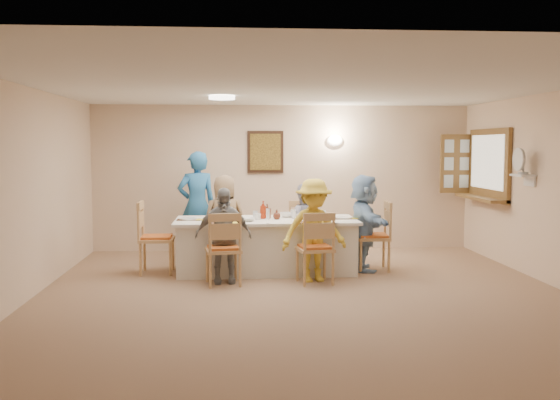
{
  "coord_description": "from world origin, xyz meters",
  "views": [
    {
      "loc": [
        -0.84,
        -7.25,
        1.81
      ],
      "look_at": [
        -0.2,
        1.4,
        1.05
      ],
      "focal_mm": 40.0,
      "sensor_mm": 36.0,
      "label": 1
    }
  ],
  "objects": [
    {
      "name": "ground",
      "position": [
        0.0,
        0.0,
        0.0
      ],
      "size": [
        7.0,
        7.0,
        0.0
      ],
      "primitive_type": "plane",
      "color": "#957151"
    },
    {
      "name": "placemat_br",
      "position": [
        0.21,
        2.01,
        0.76
      ],
      "size": [
        0.32,
        0.24,
        0.01
      ],
      "primitive_type": "cube",
      "color": "#472B19",
      "rests_on": "dining_table"
    },
    {
      "name": "chair_left_end",
      "position": [
        -1.94,
        1.59,
        0.52
      ],
      "size": [
        0.5,
        0.5,
        1.03
      ],
      "primitive_type": null,
      "rotation": [
        0.0,
        0.0,
        1.57
      ],
      "color": "tan",
      "rests_on": "ground"
    },
    {
      "name": "condiment_brown",
      "position": [
        -0.36,
        1.68,
        0.86
      ],
      "size": [
        0.15,
        0.15,
        0.21
      ],
      "primitive_type": "imported",
      "rotation": [
        0.0,
        0.0,
        -0.29
      ],
      "color": "#582717",
      "rests_on": "dining_table"
    },
    {
      "name": "napkin_le",
      "position": [
        -1.31,
        1.54,
        0.77
      ],
      "size": [
        0.14,
        0.14,
        0.01
      ],
      "primitive_type": "cube",
      "color": "yellow",
      "rests_on": "dining_table"
    },
    {
      "name": "diner_front_right",
      "position": [
        0.21,
        0.91,
        0.69
      ],
      "size": [
        1.08,
        0.84,
        1.37
      ],
      "primitive_type": "imported",
      "rotation": [
        0.0,
        0.0,
        0.19
      ],
      "color": "yellow",
      "rests_on": "ground"
    },
    {
      "name": "dining_table",
      "position": [
        -0.39,
        1.59,
        0.38
      ],
      "size": [
        2.58,
        1.09,
        0.76
      ],
      "primitive_type": "cube",
      "color": "silver",
      "rests_on": "ground"
    },
    {
      "name": "placemat_bl",
      "position": [
        -0.99,
        2.01,
        0.76
      ],
      "size": [
        0.37,
        0.28,
        0.01
      ],
      "primitive_type": "cube",
      "color": "#472B19",
      "rests_on": "dining_table"
    },
    {
      "name": "drinking_glass",
      "position": [
        -0.54,
        1.64,
        0.82
      ],
      "size": [
        0.07,
        0.07,
        0.11
      ],
      "primitive_type": "cylinder",
      "color": "silver",
      "rests_on": "dining_table"
    },
    {
      "name": "bowl_a",
      "position": [
        -0.65,
        1.35,
        0.79
      ],
      "size": [
        0.3,
        0.3,
        0.05
      ],
      "primitive_type": "imported",
      "rotation": [
        0.0,
        0.0,
        0.25
      ],
      "color": "white",
      "rests_on": "dining_table"
    },
    {
      "name": "napkin_re",
      "position": [
        0.91,
        1.54,
        0.77
      ],
      "size": [
        0.13,
        0.13,
        0.01
      ],
      "primitive_type": "cube",
      "color": "yellow",
      "rests_on": "dining_table"
    },
    {
      "name": "placemat_le",
      "position": [
        -1.49,
        1.59,
        0.76
      ],
      "size": [
        0.33,
        0.24,
        0.01
      ],
      "primitive_type": "cube",
      "color": "#472B19",
      "rests_on": "dining_table"
    },
    {
      "name": "shutter_door",
      "position": [
        2.95,
        3.16,
        1.5
      ],
      "size": [
        0.55,
        0.04,
        1.0
      ],
      "primitive_type": "cube",
      "color": "brown",
      "rests_on": "room_walls"
    },
    {
      "name": "caregiver",
      "position": [
        -1.44,
        2.74,
        0.86
      ],
      "size": [
        0.88,
        0.79,
        1.72
      ],
      "primitive_type": "imported",
      "rotation": [
        0.0,
        0.0,
        3.47
      ],
      "color": "#286CA6",
      "rests_on": "ground"
    },
    {
      "name": "condiment_ketchup",
      "position": [
        -0.43,
        1.64,
        0.89
      ],
      "size": [
        0.15,
        0.15,
        0.26
      ],
      "primitive_type": "imported",
      "rotation": [
        0.0,
        0.0,
        0.26
      ],
      "color": "#A2280D",
      "rests_on": "dining_table"
    },
    {
      "name": "wall_picture",
      "position": [
        -0.3,
        3.46,
        1.7
      ],
      "size": [
        0.62,
        0.05,
        0.72
      ],
      "color": "#351D12",
      "rests_on": "room_walls"
    },
    {
      "name": "placemat_fr",
      "position": [
        0.21,
        1.17,
        0.76
      ],
      "size": [
        0.36,
        0.27,
        0.01
      ],
      "primitive_type": "cube",
      "color": "#472B19",
      "rests_on": "dining_table"
    },
    {
      "name": "placemat_re",
      "position": [
        0.73,
        1.59,
        0.76
      ],
      "size": [
        0.35,
        0.26,
        0.01
      ],
      "primitive_type": "cube",
      "color": "#472B19",
      "rests_on": "dining_table"
    },
    {
      "name": "diner_back_right",
      "position": [
        0.21,
        2.27,
        0.61
      ],
      "size": [
        0.65,
        0.53,
        1.22
      ],
      "primitive_type": "imported",
      "rotation": [
        0.0,
        0.0,
        3.08
      ],
      "color": "gray",
      "rests_on": "ground"
    },
    {
      "name": "placemat_fl",
      "position": [
        -0.99,
        1.17,
        0.76
      ],
      "size": [
        0.37,
        0.28,
        0.01
      ],
      "primitive_type": "cube",
      "color": "#472B19",
      "rests_on": "dining_table"
    },
    {
      "name": "plate_le",
      "position": [
        -1.49,
        1.59,
        0.77
      ],
      "size": [
        0.25,
        0.25,
        0.02
      ],
      "primitive_type": "cylinder",
      "color": "white",
      "rests_on": "dining_table"
    },
    {
      "name": "ceiling_light",
      "position": [
        -1.0,
        1.5,
        2.47
      ],
      "size": [
        0.36,
        0.36,
        0.05
      ],
      "primitive_type": "cylinder",
      "color": "white",
      "rests_on": "room_walls"
    },
    {
      "name": "napkin_br",
      "position": [
        0.39,
        1.96,
        0.77
      ],
      "size": [
        0.13,
        0.13,
        0.01
      ],
      "primitive_type": "cube",
      "color": "yellow",
      "rests_on": "dining_table"
    },
    {
      "name": "chair_right_end",
      "position": [
        1.16,
        1.59,
        0.51
      ],
      "size": [
        0.51,
        0.51,
        1.01
      ],
      "primitive_type": null,
      "rotation": [
        0.0,
        0.0,
        -1.62
      ],
      "color": "tan",
      "rests_on": "ground"
    },
    {
      "name": "condiment_malt",
      "position": [
        -0.23,
        1.55,
        0.83
      ],
      "size": [
        0.19,
        0.19,
        0.14
      ],
      "primitive_type": "imported",
      "rotation": [
        0.0,
        0.0,
        -0.4
      ],
      "color": "#582717",
      "rests_on": "dining_table"
    },
    {
      "name": "napkin_fr",
      "position": [
        0.39,
        1.12,
        0.77
      ],
      "size": [
        0.14,
        0.14,
        0.01
      ],
      "primitive_type": "cube",
      "color": "yellow",
      "rests_on": "dining_table"
    },
    {
      "name": "diner_back_left",
      "position": [
        -0.99,
        2.27,
        0.68
      ],
      "size": [
        0.84,
        0.7,
        1.37
      ],
      "primitive_type": "imported",
      "rotation": [
        0.0,
        0.0,
        3.34
      ],
      "color": "#806548",
      "rests_on": "ground"
    },
    {
      "name": "serving_hatch",
      "position": [
        3.21,
        2.4,
        1.5
      ],
      "size": [
        0.06,
        1.5,
        1.15
      ],
      "primitive_type": "cube",
      "color": "brown",
      "rests_on": "room_walls"
    },
    {
      "name": "teacup_b",
      "position": [
        0.05,
        2.07,
        0.8
      ],
      "size": [
        0.1,
        0.1,
        0.08
      ],
      "primitive_type": "imported",
      "rotation": [
        0.0,
        0.0,
        0.06
      ],
      "color": "white",
      "rests_on": "dining_table"
    },
    {
      "name": "chair_front_right",
      "position": [
        0.21,
        0.79,
        0.48
      ],
      "size": [
        0.52,
        0.52,
        0.96
      ],
      "primitive_type": null,
      "rotation": [
        0.0,
        0.0,
        3.29
      ],
      "color": "tan",
      "rests_on": "ground"
    },
    {
      "name": "plate_bl",
      "position": [
        -0.99,
        2.01,
        0.77
      ],
      "size": [
        0.26,
        0.26,
        0.02
      ],
      "primitive_type": "cylinder",
      "color": "white",
      "rests_on": "dining_table"
    },
    {
      "name": "diner_right_end",
      "position": [
        1.03,
        1.59,
        0.7
      ],
      "size": [
        1.31,
        0.47,
        1.4
      ],
      "primitive_type": "imported",
      "rotation": [
        0.0,
        0.0,
        1.59
      ],
      "color": "#8EB3DB",
      "rests_on": "ground"
    },
    {
      "name": "hatch_sill",
      "position": [
        3.09,
        2.4,
        0.97
      ],
      "size": [
        0.3,
        1.5,
        0.05
      ],
      "primitive_type": "cube",
      "color": "brown",
      "rests_on": "room_walls"
    },
    {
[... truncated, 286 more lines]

